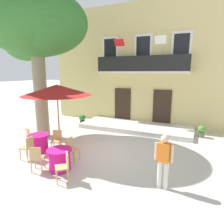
{
  "coord_description": "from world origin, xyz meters",
  "views": [
    {
      "loc": [
        3.79,
        -7.06,
        3.36
      ],
      "look_at": [
        -0.32,
        2.04,
        1.3
      ],
      "focal_mm": 31.23,
      "sensor_mm": 36.0,
      "label": 1
    }
  ],
  "objects_px": {
    "cafe_table_middle": "(39,143)",
    "cafe_chair_near_tree_1": "(64,165)",
    "cafe_table_near_tree": "(60,159)",
    "ground_planter_left": "(82,119)",
    "plane_tree": "(35,28)",
    "pedestrian_near_entrance": "(164,159)",
    "cafe_umbrella": "(57,90)",
    "cafe_chair_near_tree_0": "(37,157)",
    "cafe_chair_near_tree_2": "(72,148)",
    "ground_planter_right": "(202,131)",
    "cafe_chair_middle_2": "(30,136)",
    "cafe_chair_middle_0": "(28,146)",
    "cafe_chair_middle_1": "(57,139)"
  },
  "relations": [
    {
      "from": "cafe_chair_middle_2",
      "to": "cafe_table_near_tree",
      "type": "bearing_deg",
      "value": -23.95
    },
    {
      "from": "plane_tree",
      "to": "ground_planter_left",
      "type": "distance_m",
      "value": 5.99
    },
    {
      "from": "cafe_chair_middle_2",
      "to": "ground_planter_left",
      "type": "height_order",
      "value": "cafe_chair_middle_2"
    },
    {
      "from": "plane_tree",
      "to": "cafe_chair_middle_2",
      "type": "bearing_deg",
      "value": -65.06
    },
    {
      "from": "cafe_table_near_tree",
      "to": "ground_planter_right",
      "type": "bearing_deg",
      "value": 52.51
    },
    {
      "from": "cafe_chair_near_tree_0",
      "to": "cafe_chair_near_tree_2",
      "type": "bearing_deg",
      "value": 62.96
    },
    {
      "from": "plane_tree",
      "to": "cafe_chair_middle_1",
      "type": "bearing_deg",
      "value": -32.78
    },
    {
      "from": "cafe_table_near_tree",
      "to": "cafe_chair_near_tree_2",
      "type": "xyz_separation_m",
      "value": [
        -0.04,
        0.75,
        0.14
      ]
    },
    {
      "from": "cafe_table_near_tree",
      "to": "cafe_table_middle",
      "type": "relative_size",
      "value": 1.0
    },
    {
      "from": "cafe_chair_near_tree_2",
      "to": "cafe_chair_near_tree_0",
      "type": "bearing_deg",
      "value": -117.04
    },
    {
      "from": "cafe_table_near_tree",
      "to": "cafe_chair_near_tree_1",
      "type": "height_order",
      "value": "cafe_chair_near_tree_1"
    },
    {
      "from": "cafe_chair_near_tree_0",
      "to": "cafe_chair_near_tree_2",
      "type": "height_order",
      "value": "same"
    },
    {
      "from": "cafe_table_middle",
      "to": "cafe_chair_near_tree_1",
      "type": "bearing_deg",
      "value": -30.14
    },
    {
      "from": "cafe_chair_near_tree_0",
      "to": "cafe_chair_near_tree_2",
      "type": "distance_m",
      "value": 1.3
    },
    {
      "from": "cafe_chair_near_tree_1",
      "to": "cafe_chair_middle_1",
      "type": "xyz_separation_m",
      "value": [
        -1.77,
        1.77,
        0.0
      ]
    },
    {
      "from": "plane_tree",
      "to": "cafe_chair_near_tree_0",
      "type": "distance_m",
      "value": 6.34
    },
    {
      "from": "plane_tree",
      "to": "cafe_table_middle",
      "type": "relative_size",
      "value": 8.26
    },
    {
      "from": "cafe_chair_middle_1",
      "to": "cafe_chair_near_tree_2",
      "type": "bearing_deg",
      "value": -24.92
    },
    {
      "from": "plane_tree",
      "to": "cafe_table_near_tree",
      "type": "bearing_deg",
      "value": -38.77
    },
    {
      "from": "cafe_chair_middle_0",
      "to": "cafe_table_near_tree",
      "type": "bearing_deg",
      "value": -6.3
    },
    {
      "from": "cafe_table_near_tree",
      "to": "cafe_umbrella",
      "type": "distance_m",
      "value": 2.94
    },
    {
      "from": "cafe_chair_near_tree_1",
      "to": "pedestrian_near_entrance",
      "type": "relative_size",
      "value": 0.56
    },
    {
      "from": "plane_tree",
      "to": "pedestrian_near_entrance",
      "type": "xyz_separation_m",
      "value": [
        6.7,
        -2.25,
        -4.52
      ]
    },
    {
      "from": "pedestrian_near_entrance",
      "to": "ground_planter_left",
      "type": "bearing_deg",
      "value": 139.38
    },
    {
      "from": "cafe_table_middle",
      "to": "cafe_chair_near_tree_2",
      "type": "bearing_deg",
      "value": -5.27
    },
    {
      "from": "cafe_chair_middle_1",
      "to": "cafe_chair_middle_2",
      "type": "relative_size",
      "value": 1.0
    },
    {
      "from": "cafe_chair_middle_1",
      "to": "cafe_chair_middle_2",
      "type": "bearing_deg",
      "value": -174.03
    },
    {
      "from": "cafe_table_near_tree",
      "to": "cafe_chair_middle_1",
      "type": "xyz_separation_m",
      "value": [
        -1.19,
        1.29,
        0.14
      ]
    },
    {
      "from": "cafe_chair_near_tree_0",
      "to": "cafe_umbrella",
      "type": "xyz_separation_m",
      "value": [
        -0.58,
        1.9,
        2.08
      ]
    },
    {
      "from": "cafe_chair_near_tree_2",
      "to": "cafe_chair_middle_2",
      "type": "xyz_separation_m",
      "value": [
        -2.53,
        0.39,
        0.0
      ]
    },
    {
      "from": "cafe_table_near_tree",
      "to": "cafe_chair_near_tree_0",
      "type": "height_order",
      "value": "cafe_chair_near_tree_0"
    },
    {
      "from": "cafe_chair_near_tree_0",
      "to": "ground_planter_right",
      "type": "distance_m",
      "value": 8.09
    },
    {
      "from": "plane_tree",
      "to": "cafe_table_middle",
      "type": "height_order",
      "value": "plane_tree"
    },
    {
      "from": "cafe_chair_middle_0",
      "to": "pedestrian_near_entrance",
      "type": "relative_size",
      "value": 0.56
    },
    {
      "from": "cafe_table_middle",
      "to": "pedestrian_near_entrance",
      "type": "bearing_deg",
      "value": -6.01
    },
    {
      "from": "cafe_umbrella",
      "to": "pedestrian_near_entrance",
      "type": "xyz_separation_m",
      "value": [
        4.66,
        -1.14,
        -1.69
      ]
    },
    {
      "from": "cafe_umbrella",
      "to": "ground_planter_right",
      "type": "height_order",
      "value": "cafe_umbrella"
    },
    {
      "from": "plane_tree",
      "to": "pedestrian_near_entrance",
      "type": "height_order",
      "value": "plane_tree"
    },
    {
      "from": "cafe_chair_near_tree_1",
      "to": "cafe_chair_middle_1",
      "type": "bearing_deg",
      "value": 134.87
    },
    {
      "from": "cafe_chair_middle_1",
      "to": "cafe_umbrella",
      "type": "distance_m",
      "value": 2.09
    },
    {
      "from": "cafe_umbrella",
      "to": "ground_planter_right",
      "type": "distance_m",
      "value": 7.52
    },
    {
      "from": "cafe_chair_near_tree_0",
      "to": "ground_planter_left",
      "type": "relative_size",
      "value": 1.58
    },
    {
      "from": "cafe_chair_near_tree_1",
      "to": "cafe_table_middle",
      "type": "distance_m",
      "value": 2.81
    },
    {
      "from": "cafe_chair_middle_0",
      "to": "cafe_chair_near_tree_2",
      "type": "bearing_deg",
      "value": 19.14
    },
    {
      "from": "cafe_table_near_tree",
      "to": "cafe_chair_middle_2",
      "type": "relative_size",
      "value": 0.95
    },
    {
      "from": "cafe_chair_middle_0",
      "to": "pedestrian_near_entrance",
      "type": "height_order",
      "value": "pedestrian_near_entrance"
    },
    {
      "from": "ground_planter_left",
      "to": "cafe_chair_middle_2",
      "type": "bearing_deg",
      "value": -87.87
    },
    {
      "from": "cafe_chair_near_tree_0",
      "to": "cafe_chair_near_tree_1",
      "type": "bearing_deg",
      "value": -3.89
    },
    {
      "from": "cafe_table_near_tree",
      "to": "ground_planter_left",
      "type": "distance_m",
      "value": 6.29
    },
    {
      "from": "cafe_chair_middle_1",
      "to": "pedestrian_near_entrance",
      "type": "distance_m",
      "value": 4.74
    }
  ]
}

